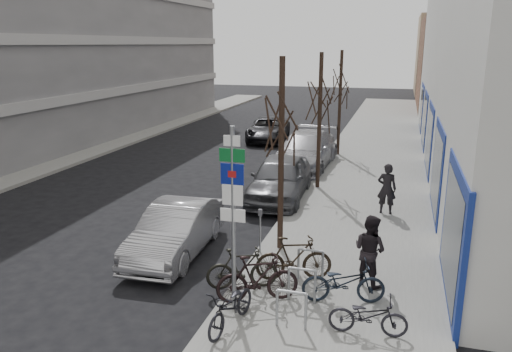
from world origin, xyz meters
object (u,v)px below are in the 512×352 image
Objects in this scene: bike_near_right at (257,278)px; parked_car_back at (305,151)px; bike_mid_inner at (242,268)px; meter_mid at (300,177)px; pedestrian_far at (370,250)px; lane_car at (268,129)px; parked_car_mid at (280,178)px; tree_far at (341,78)px; highway_sign_pole at (233,208)px; pedestrian_near at (387,189)px; parked_car_front at (175,230)px; bike_near_left at (231,304)px; meter_front at (260,227)px; bike_far_curb at (368,313)px; meter_back at (322,149)px; tree_mid at (321,89)px; bike_rack at (302,281)px; tree_near at (282,110)px; bike_far_inner at (294,258)px; bike_mid_curb at (344,279)px.

bike_near_right is 0.32× the size of parked_car_back.
parked_car_back reaches higher than bike_mid_inner.
meter_mid is 8.19m from bike_near_right.
lane_car is at bearing -35.01° from pedestrian_far.
tree_far is at bearing 79.00° from parked_car_mid.
pedestrian_far is at bearing 34.96° from highway_sign_pole.
meter_mid is 3.41m from pedestrian_near.
highway_sign_pole is 0.95× the size of parked_car_front.
bike_near_left is 21.33m from lane_car.
bike_near_left is 3.78m from pedestrian_far.
meter_mid is at bearing 90.00° from meter_front.
meter_mid is at bearing 15.41° from bike_far_curb.
parked_car_front is (-2.35, -0.46, -0.19)m from meter_front.
meter_mid and meter_back have the same top height.
tree_mid is at bearing 73.30° from meter_mid.
bike_mid_inner is at bearing 111.23° from bike_near_left.
meter_back is (-1.65, 13.40, 0.26)m from bike_rack.
tree_far reaches higher than highway_sign_pole.
bike_mid_inner is at bearing 20.60° from bike_near_right.
tree_near is at bearing 1.74° from pedestrian_far.
highway_sign_pole is 3.46m from bike_far_curb.
bike_far_inner is at bearing 111.46° from bike_rack.
highway_sign_pole is 0.76× the size of tree_far.
tree_far reaches higher than bike_near_right.
pedestrian_far reaches higher than bike_far_inner.
meter_back is at bearing 90.00° from meter_front.
highway_sign_pole reaches higher than parked_car_front.
meter_mid reaches higher than bike_far_inner.
parked_car_back is at bearing 105.59° from bike_near_left.
bike_far_inner is (1.25, -12.37, -0.19)m from meter_back.
meter_back is at bearing 79.79° from parked_car_mid.
parked_car_mid reaches higher than bike_rack.
pedestrian_far is (1.79, 0.31, 0.31)m from bike_far_inner.
bike_mid_curb is 0.37× the size of lane_car.
parked_car_mid is (-1.44, 8.07, 0.11)m from bike_near_right.
bike_far_inner is 0.32× the size of parked_car_back.
parked_car_front is (-3.60, 0.91, -0.00)m from bike_far_inner.
meter_mid is (-0.25, 8.51, -1.54)m from highway_sign_pole.
bike_far_curb is at bearing -5.81° from highway_sign_pole.
tree_near is 4.35m from bike_mid_inner.
bike_far_inner is at bearing -81.17° from lane_car.
parked_car_front is at bearing -107.79° from parked_car_mid.
bike_rack is 8.07m from meter_mid.
bike_near_right reaches higher than bike_rack.
parked_car_front is at bearing 135.55° from highway_sign_pole.
bike_mid_inner is (-0.09, 0.85, -1.78)m from highway_sign_pole.
parked_car_back is at bearing 87.44° from parked_car_mid.
parked_car_front is (-4.00, 1.94, 0.07)m from bike_rack.
highway_sign_pole is 2.21× the size of bike_near_right.
tree_mid is 8.66m from parked_car_front.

